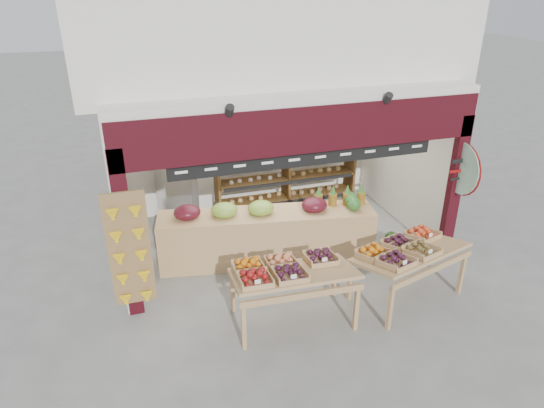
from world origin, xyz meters
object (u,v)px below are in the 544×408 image
at_px(refrigerator, 176,183).
at_px(mid_counter, 266,235).
at_px(display_table_left, 285,271).
at_px(watermelon_pile, 400,251).
at_px(back_shelving, 286,161).
at_px(cardboard_stack, 184,229).
at_px(display_table_right, 405,251).

bearing_deg(refrigerator, mid_counter, -76.86).
bearing_deg(display_table_left, mid_counter, 81.76).
distance_m(mid_counter, watermelon_pile, 2.45).
bearing_deg(display_table_left, back_shelving, 70.50).
xyz_separation_m(refrigerator, cardboard_stack, (-0.02, -0.88, -0.61)).
bearing_deg(display_table_left, display_table_right, -0.38).
relative_size(refrigerator, display_table_right, 0.86).
height_order(refrigerator, mid_counter, refrigerator).
bearing_deg(mid_counter, watermelon_pile, -17.12).
height_order(cardboard_stack, display_table_right, display_table_right).
height_order(mid_counter, display_table_left, mid_counter).
height_order(back_shelving, display_table_left, back_shelving).
relative_size(display_table_left, watermelon_pile, 2.71).
bearing_deg(watermelon_pile, mid_counter, 162.88).
bearing_deg(display_table_left, cardboard_stack, 109.96).
distance_m(refrigerator, watermelon_pile, 4.61).
relative_size(refrigerator, watermelon_pile, 2.48).
height_order(back_shelving, cardboard_stack, back_shelving).
xyz_separation_m(display_table_left, watermelon_pile, (2.57, 1.00, -0.70)).
xyz_separation_m(cardboard_stack, display_table_left, (1.06, -2.92, 0.64)).
xyz_separation_m(cardboard_stack, display_table_right, (3.02, -2.94, 0.63)).
height_order(back_shelving, refrigerator, back_shelving).
relative_size(mid_counter, display_table_right, 2.00).
xyz_separation_m(back_shelving, cardboard_stack, (-2.31, -0.60, -0.94)).
distance_m(back_shelving, cardboard_stack, 2.56).
distance_m(back_shelving, watermelon_pile, 3.01).
bearing_deg(display_table_right, mid_counter, 134.71).
xyz_separation_m(refrigerator, watermelon_pile, (3.60, -2.80, -0.66)).
bearing_deg(cardboard_stack, refrigerator, 88.60).
distance_m(mid_counter, display_table_left, 1.77).
height_order(display_table_right, watermelon_pile, display_table_right).
bearing_deg(watermelon_pile, display_table_left, -158.61).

